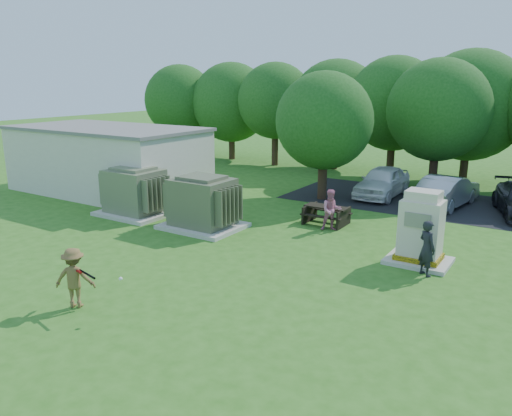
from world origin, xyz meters
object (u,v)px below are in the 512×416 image
Objects in this scene: batter at (74,278)px; car_silver_a at (447,191)px; car_white at (382,182)px; transformer_left at (135,193)px; transformer_right at (202,204)px; person_by_generator at (427,248)px; person_at_picnic at (331,210)px; generator_cabinet at (421,232)px; picnic_table at (326,213)px.

batter reaches higher than car_silver_a.
car_white reaches higher than car_silver_a.
transformer_right is (3.70, 0.00, 0.00)m from transformer_left.
car_white is (4.09, 9.09, -0.22)m from transformer_right.
transformer_right reaches higher than person_by_generator.
car_silver_a is (-1.40, 9.04, -0.11)m from person_by_generator.
transformer_right is 0.68× the size of car_white.
car_silver_a is (2.88, 6.35, -0.07)m from person_at_picnic.
transformer_left is 0.68× the size of car_white.
person_by_generator is (0.45, -0.95, -0.18)m from generator_cabinet.
picnic_table is 1.02× the size of person_by_generator.
person_at_picnic is (-3.83, 1.75, -0.23)m from generator_cabinet.
car_white is at bearing 115.98° from generator_cabinet.
person_by_generator is (6.96, 6.99, 0.06)m from batter.
person_by_generator is 9.15m from car_silver_a.
batter reaches higher than car_white.
generator_cabinet is 1.50× the size of batter.
car_white is (-4.11, 8.43, -0.27)m from generator_cabinet.
person_at_picnic is (0.52, -0.69, 0.34)m from picnic_table.
generator_cabinet is at bearing 105.19° from car_silver_a.
batter is (-2.17, -10.37, 0.32)m from picnic_table.
transformer_right is at bearing 35.20° from person_by_generator.
picnic_table is at bearing 92.95° from person_at_picnic.
car_silver_a is at bearing 96.67° from generator_cabinet.
batter reaches higher than picnic_table.
car_silver_a is at bearing 31.66° from person_at_picnic.
generator_cabinet is 1.36× the size of picnic_table.
transformer_left is 11.91m from generator_cabinet.
car_silver_a is (10.94, 8.76, -0.24)m from transformer_left.
batter is 16.54m from car_white.
transformer_right is 9.97m from car_white.
generator_cabinet is at bearing -160.53° from batter.
transformer_right reaches higher than person_at_picnic.
person_by_generator is (8.64, -0.28, -0.13)m from transformer_right.
generator_cabinet reaches higher than person_at_picnic.
transformer_left is 9.05m from batter.
generator_cabinet reaches higher than person_by_generator.
batter is 0.36× the size of car_white.
car_silver_a is at bearing -44.17° from person_by_generator.
transformer_right is at bearing 174.98° from person_at_picnic.
transformer_left reaches higher than picnic_table.
generator_cabinet is at bearing 4.65° from transformer_right.
generator_cabinet is 1.47× the size of person_at_picnic.
batter is 0.35× the size of car_silver_a.
generator_cabinet is 9.38m from car_white.
transformer_right reaches higher than batter.
picnic_table is 5.88m from person_by_generator.
batter is (5.38, -7.27, -0.18)m from transformer_left.
person_by_generator is at bearing -1.85° from transformer_right.
person_at_picnic reaches higher than picnic_table.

